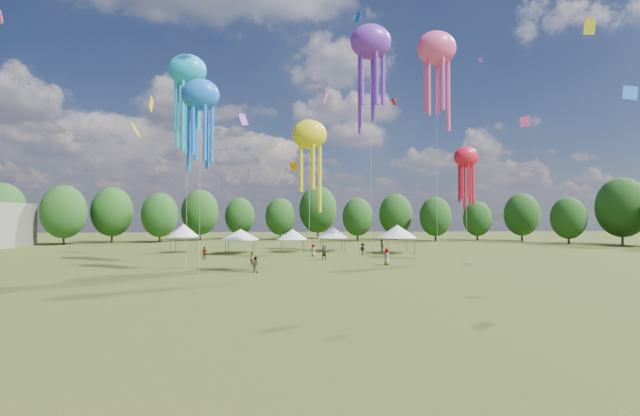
{
  "coord_description": "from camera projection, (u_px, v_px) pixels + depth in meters",
  "views": [
    {
      "loc": [
        -4.9,
        -13.29,
        5.4
      ],
      "look_at": [
        -2.31,
        15.0,
        6.0
      ],
      "focal_mm": 24.91,
      "sensor_mm": 36.0,
      "label": 1
    }
  ],
  "objects": [
    {
      "name": "spectators_far",
      "position": [
        336.0,
        251.0,
        59.17
      ],
      "size": [
        26.49,
        20.1,
        1.89
      ],
      "color": "gray",
      "rests_on": "ground"
    },
    {
      "name": "small_kites",
      "position": [
        306.0,
        21.0,
        53.95
      ],
      "size": [
        65.9,
        55.95,
        36.08
      ],
      "color": "#1B6FF5",
      "rests_on": "ground"
    },
    {
      "name": "treeline",
      "position": [
        285.0,
        211.0,
        75.59
      ],
      "size": [
        201.57,
        95.24,
        13.43
      ],
      "color": "#38281C",
      "rests_on": "ground"
    },
    {
      "name": "festival_tents",
      "position": [
        296.0,
        233.0,
        68.56
      ],
      "size": [
        37.72,
        10.64,
        4.41
      ],
      "color": "#47474C",
      "rests_on": "ground"
    },
    {
      "name": "spectator_near",
      "position": [
        255.0,
        265.0,
        43.06
      ],
      "size": [
        0.96,
        0.92,
        1.57
      ],
      "primitive_type": "imported",
      "rotation": [
        0.0,
        0.0,
        2.56
      ],
      "color": "gray",
      "rests_on": "ground"
    },
    {
      "name": "ground",
      "position": [
        440.0,
        394.0,
        13.57
      ],
      "size": [
        300.0,
        300.0,
        0.0
      ],
      "primitive_type": "plane",
      "color": "#384416",
      "rests_on": "ground"
    },
    {
      "name": "show_kites",
      "position": [
        364.0,
        83.0,
        55.15
      ],
      "size": [
        37.91,
        24.4,
        32.33
      ],
      "color": "#1B6FF5",
      "rests_on": "ground"
    }
  ]
}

